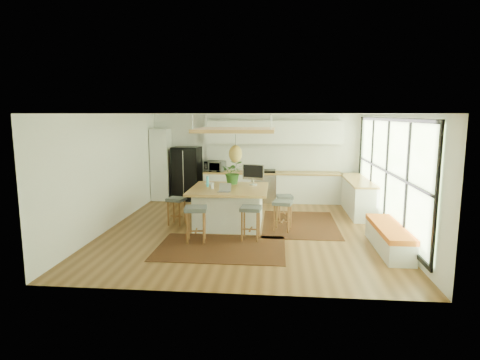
# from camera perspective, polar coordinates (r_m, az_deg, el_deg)

# --- Properties ---
(floor) EXTENTS (7.00, 7.00, 0.00)m
(floor) POSITION_cam_1_polar(r_m,az_deg,el_deg) (9.67, 0.91, -6.94)
(floor) COLOR brown
(floor) RESTS_ON ground
(ceiling) EXTENTS (7.00, 7.00, 0.00)m
(ceiling) POSITION_cam_1_polar(r_m,az_deg,el_deg) (9.29, 0.95, 9.27)
(ceiling) COLOR white
(ceiling) RESTS_ON ground
(wall_back) EXTENTS (6.50, 0.00, 6.50)m
(wall_back) POSITION_cam_1_polar(r_m,az_deg,el_deg) (12.85, 2.13, 3.22)
(wall_back) COLOR white
(wall_back) RESTS_ON ground
(wall_front) EXTENTS (6.50, 0.00, 6.50)m
(wall_front) POSITION_cam_1_polar(r_m,az_deg,el_deg) (5.96, -1.66, -3.78)
(wall_front) COLOR white
(wall_front) RESTS_ON ground
(wall_left) EXTENTS (0.00, 7.00, 7.00)m
(wall_left) POSITION_cam_1_polar(r_m,az_deg,el_deg) (10.16, -17.67, 1.20)
(wall_left) COLOR white
(wall_left) RESTS_ON ground
(wall_right) EXTENTS (0.00, 7.00, 7.00)m
(wall_right) POSITION_cam_1_polar(r_m,az_deg,el_deg) (9.70, 20.46, 0.69)
(wall_right) COLOR white
(wall_right) RESTS_ON ground
(window_wall) EXTENTS (0.10, 6.20, 2.60)m
(window_wall) POSITION_cam_1_polar(r_m,az_deg,el_deg) (9.68, 20.30, 0.98)
(window_wall) COLOR black
(window_wall) RESTS_ON wall_right
(pantry) EXTENTS (0.55, 0.60, 2.25)m
(pantry) POSITION_cam_1_polar(r_m,az_deg,el_deg) (13.06, -10.99, 2.16)
(pantry) COLOR silver
(pantry) RESTS_ON floor
(back_counter_base) EXTENTS (4.20, 0.60, 0.88)m
(back_counter_base) POSITION_cam_1_polar(r_m,az_deg,el_deg) (12.64, 4.52, -1.07)
(back_counter_base) COLOR silver
(back_counter_base) RESTS_ON floor
(back_counter_top) EXTENTS (4.24, 0.64, 0.05)m
(back_counter_top) POSITION_cam_1_polar(r_m,az_deg,el_deg) (12.57, 4.54, 0.99)
(back_counter_top) COLOR #A5793A
(back_counter_top) RESTS_ON back_counter_base
(backsplash) EXTENTS (4.20, 0.02, 0.80)m
(backsplash) POSITION_cam_1_polar(r_m,az_deg,el_deg) (12.81, 4.59, 3.18)
(backsplash) COLOR white
(backsplash) RESTS_ON wall_back
(upper_cabinets) EXTENTS (4.20, 0.34, 0.70)m
(upper_cabinets) POSITION_cam_1_polar(r_m,az_deg,el_deg) (12.59, 4.62, 6.72)
(upper_cabinets) COLOR silver
(upper_cabinets) RESTS_ON wall_back
(range) EXTENTS (0.76, 0.62, 1.00)m
(range) POSITION_cam_1_polar(r_m,az_deg,el_deg) (12.64, 3.39, -0.79)
(range) COLOR #A5A5AA
(range) RESTS_ON floor
(right_counter_base) EXTENTS (0.60, 2.50, 0.88)m
(right_counter_base) POSITION_cam_1_polar(r_m,az_deg,el_deg) (11.70, 16.17, -2.25)
(right_counter_base) COLOR silver
(right_counter_base) RESTS_ON floor
(right_counter_top) EXTENTS (0.64, 2.54, 0.05)m
(right_counter_top) POSITION_cam_1_polar(r_m,az_deg,el_deg) (11.62, 16.27, -0.03)
(right_counter_top) COLOR #A5793A
(right_counter_top) RESTS_ON right_counter_base
(window_bench) EXTENTS (0.52, 2.00, 0.50)m
(window_bench) POSITION_cam_1_polar(r_m,az_deg,el_deg) (8.72, 20.17, -7.62)
(window_bench) COLOR silver
(window_bench) RESTS_ON floor
(ceiling_panel) EXTENTS (1.86, 1.86, 0.80)m
(ceiling_panel) POSITION_cam_1_polar(r_m,az_deg,el_deg) (9.74, -0.64, 5.44)
(ceiling_panel) COLOR #A5793A
(ceiling_panel) RESTS_ON ceiling
(rug_near) EXTENTS (2.60, 1.80, 0.01)m
(rug_near) POSITION_cam_1_polar(r_m,az_deg,el_deg) (8.37, -2.71, -9.50)
(rug_near) COLOR black
(rug_near) RESTS_ON floor
(rug_right) EXTENTS (1.80, 2.60, 0.01)m
(rug_right) POSITION_cam_1_polar(r_m,az_deg,el_deg) (10.21, 8.37, -6.13)
(rug_right) COLOR black
(rug_right) RESTS_ON floor
(fridge) EXTENTS (0.90, 0.74, 1.69)m
(fridge) POSITION_cam_1_polar(r_m,az_deg,el_deg) (12.90, -7.47, 1.26)
(fridge) COLOR black
(fridge) RESTS_ON floor
(island) EXTENTS (1.85, 1.85, 0.93)m
(island) POSITION_cam_1_polar(r_m,az_deg,el_deg) (9.92, -1.50, -3.75)
(island) COLOR #A5793A
(island) RESTS_ON floor
(stool_near_left) EXTENTS (0.51, 0.51, 0.77)m
(stool_near_left) POSITION_cam_1_polar(r_m,az_deg,el_deg) (8.70, -6.20, -6.40)
(stool_near_left) COLOR #474D4E
(stool_near_left) RESTS_ON floor
(stool_near_right) EXTENTS (0.46, 0.46, 0.73)m
(stool_near_right) POSITION_cam_1_polar(r_m,az_deg,el_deg) (8.83, 1.51, -6.12)
(stool_near_right) COLOR #474D4E
(stool_near_right) RESTS_ON floor
(stool_right_front) EXTENTS (0.49, 0.49, 0.71)m
(stool_right_front) POSITION_cam_1_polar(r_m,az_deg,el_deg) (9.51, 5.99, -5.05)
(stool_right_front) COLOR #474D4E
(stool_right_front) RESTS_ON floor
(stool_right_back) EXTENTS (0.44, 0.44, 0.66)m
(stool_right_back) POSITION_cam_1_polar(r_m,az_deg,el_deg) (10.45, 6.26, -3.76)
(stool_right_back) COLOR #474D4E
(stool_right_back) RESTS_ON floor
(stool_left_side) EXTENTS (0.47, 0.47, 0.67)m
(stool_left_side) POSITION_cam_1_polar(r_m,az_deg,el_deg) (10.12, -8.90, -4.25)
(stool_left_side) COLOR #474D4E
(stool_left_side) RESTS_ON floor
(laptop) EXTENTS (0.33, 0.34, 0.21)m
(laptop) POSITION_cam_1_polar(r_m,az_deg,el_deg) (9.27, -2.26, -0.98)
(laptop) COLOR #A5A5AA
(laptop) RESTS_ON island
(monitor) EXTENTS (0.61, 0.37, 0.54)m
(monitor) POSITION_cam_1_polar(r_m,az_deg,el_deg) (10.18, 1.86, 0.73)
(monitor) COLOR #A5A5AA
(monitor) RESTS_ON island
(microwave) EXTENTS (0.66, 0.48, 0.40)m
(microwave) POSITION_cam_1_polar(r_m,az_deg,el_deg) (12.70, -3.52, 2.12)
(microwave) COLOR #A5A5AA
(microwave) RESTS_ON back_counter_top
(island_plant) EXTENTS (0.57, 0.63, 0.48)m
(island_plant) POSITION_cam_1_polar(r_m,az_deg,el_deg) (10.32, -0.95, 0.74)
(island_plant) COLOR #1E4C19
(island_plant) RESTS_ON island
(island_bowl) EXTENTS (0.25, 0.25, 0.06)m
(island_bowl) POSITION_cam_1_polar(r_m,az_deg,el_deg) (10.19, -4.28, -0.59)
(island_bowl) COLOR beige
(island_bowl) RESTS_ON island
(island_bottle_0) EXTENTS (0.07, 0.07, 0.19)m
(island_bottle_0) POSITION_cam_1_polar(r_m,az_deg,el_deg) (9.99, -4.58, -0.41)
(island_bottle_0) COLOR #3AC1EA
(island_bottle_0) RESTS_ON island
(island_bottle_1) EXTENTS (0.07, 0.07, 0.19)m
(island_bottle_1) POSITION_cam_1_polar(r_m,az_deg,el_deg) (9.72, -3.96, -0.67)
(island_bottle_1) COLOR white
(island_bottle_1) RESTS_ON island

